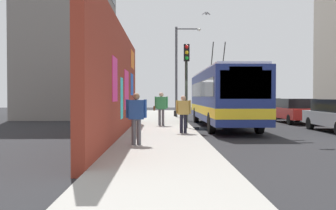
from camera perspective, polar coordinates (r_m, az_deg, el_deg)
name	(u,v)px	position (r m, az deg, el deg)	size (l,w,h in m)	color
ground_plane	(193,130)	(18.89, 3.86, -3.90)	(80.00, 80.00, 0.00)	#232326
sidewalk_slab	(161,129)	(18.82, -1.01, -3.69)	(48.00, 3.20, 0.15)	#9E9B93
graffiti_wall	(119,83)	(15.40, -7.54, 3.42)	(15.04, 0.32, 4.57)	maroon
city_bus	(222,96)	(21.02, 8.30, 1.42)	(11.62, 2.49, 4.94)	navy
parked_car_red	(294,110)	(25.45, 18.73, -0.75)	(4.91, 1.90, 1.58)	#B21E19
parked_car_white	(266,107)	(31.63, 14.75, -0.34)	(4.89, 1.74, 1.58)	white
parked_car_dark_gray	(250,106)	(37.05, 12.39, -0.10)	(4.14, 1.89, 1.58)	#38383D
pedestrian_near_wall	(136,114)	(12.01, -4.88, -1.44)	(0.22, 0.67, 1.68)	#595960
pedestrian_at_curb	(183,111)	(15.83, 2.33, -0.97)	(0.22, 0.73, 1.61)	#1E1E2D
pedestrian_midblock	(161,106)	(19.94, -1.06, -0.14)	(0.24, 0.78, 1.79)	#595960
traffic_light	(186,71)	(18.66, 2.84, 5.15)	(0.49, 0.28, 4.19)	#2D382D
street_lamp	(179,65)	(28.69, 1.73, 6.10)	(0.44, 1.98, 6.90)	#4C4C51
curbside_puddle	(203,129)	(19.90, 5.35, -3.64)	(2.17, 2.17, 0.00)	black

